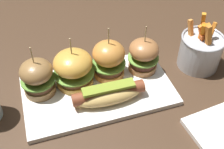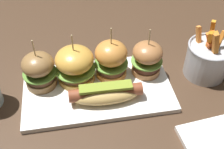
{
  "view_description": "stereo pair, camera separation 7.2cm",
  "coord_description": "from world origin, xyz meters",
  "px_view_note": "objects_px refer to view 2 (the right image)",
  "views": [
    {
      "loc": [
        -0.12,
        -0.49,
        0.55
      ],
      "look_at": [
        0.04,
        0.0,
        0.05
      ],
      "focal_mm": 46.13,
      "sensor_mm": 36.0,
      "label": 1
    },
    {
      "loc": [
        -0.05,
        -0.51,
        0.55
      ],
      "look_at": [
        0.04,
        0.0,
        0.05
      ],
      "focal_mm": 46.13,
      "sensor_mm": 36.0,
      "label": 2
    }
  ],
  "objects_px": {
    "platter_main": "(98,89)",
    "slider_center_right": "(111,59)",
    "slider_far_left": "(39,70)",
    "fries_bucket": "(207,59)",
    "slider_far_right": "(147,58)",
    "hot_dog": "(106,93)",
    "slider_center_left": "(75,65)"
  },
  "relations": [
    {
      "from": "hot_dog",
      "to": "slider_center_right",
      "type": "relative_size",
      "value": 1.2
    },
    {
      "from": "hot_dog",
      "to": "fries_bucket",
      "type": "bearing_deg",
      "value": 12.98
    },
    {
      "from": "platter_main",
      "to": "slider_center_left",
      "type": "xyz_separation_m",
      "value": [
        -0.05,
        0.04,
        0.06
      ]
    },
    {
      "from": "slider_center_right",
      "to": "fries_bucket",
      "type": "height_order",
      "value": "slider_center_right"
    },
    {
      "from": "hot_dog",
      "to": "slider_far_left",
      "type": "relative_size",
      "value": 1.26
    },
    {
      "from": "platter_main",
      "to": "slider_center_right",
      "type": "height_order",
      "value": "slider_center_right"
    },
    {
      "from": "slider_far_left",
      "to": "slider_far_right",
      "type": "xyz_separation_m",
      "value": [
        0.28,
        0.0,
        -0.0
      ]
    },
    {
      "from": "slider_center_right",
      "to": "slider_far_right",
      "type": "bearing_deg",
      "value": -4.12
    },
    {
      "from": "hot_dog",
      "to": "slider_center_right",
      "type": "height_order",
      "value": "slider_center_right"
    },
    {
      "from": "platter_main",
      "to": "hot_dog",
      "type": "bearing_deg",
      "value": -71.73
    },
    {
      "from": "platter_main",
      "to": "slider_center_left",
      "type": "height_order",
      "value": "slider_center_left"
    },
    {
      "from": "platter_main",
      "to": "slider_far_left",
      "type": "relative_size",
      "value": 2.69
    },
    {
      "from": "platter_main",
      "to": "hot_dog",
      "type": "distance_m",
      "value": 0.06
    },
    {
      "from": "platter_main",
      "to": "slider_far_left",
      "type": "xyz_separation_m",
      "value": [
        -0.14,
        0.04,
        0.06
      ]
    },
    {
      "from": "fries_bucket",
      "to": "hot_dog",
      "type": "bearing_deg",
      "value": -167.02
    },
    {
      "from": "slider_far_right",
      "to": "fries_bucket",
      "type": "height_order",
      "value": "slider_far_right"
    },
    {
      "from": "slider_far_right",
      "to": "fries_bucket",
      "type": "bearing_deg",
      "value": -6.11
    },
    {
      "from": "hot_dog",
      "to": "platter_main",
      "type": "bearing_deg",
      "value": 108.27
    },
    {
      "from": "slider_center_left",
      "to": "platter_main",
      "type": "bearing_deg",
      "value": -39.15
    },
    {
      "from": "fries_bucket",
      "to": "slider_far_right",
      "type": "bearing_deg",
      "value": 173.89
    },
    {
      "from": "slider_far_left",
      "to": "slider_far_right",
      "type": "bearing_deg",
      "value": 0.11
    },
    {
      "from": "slider_center_right",
      "to": "slider_far_right",
      "type": "relative_size",
      "value": 1.07
    },
    {
      "from": "hot_dog",
      "to": "fries_bucket",
      "type": "relative_size",
      "value": 1.21
    },
    {
      "from": "fries_bucket",
      "to": "slider_far_left",
      "type": "bearing_deg",
      "value": 177.81
    },
    {
      "from": "slider_far_left",
      "to": "fries_bucket",
      "type": "xyz_separation_m",
      "value": [
        0.44,
        -0.02,
        -0.01
      ]
    },
    {
      "from": "platter_main",
      "to": "hot_dog",
      "type": "height_order",
      "value": "hot_dog"
    },
    {
      "from": "platter_main",
      "to": "slider_center_right",
      "type": "xyz_separation_m",
      "value": [
        0.04,
        0.04,
        0.06
      ]
    },
    {
      "from": "hot_dog",
      "to": "slider_far_right",
      "type": "distance_m",
      "value": 0.15
    },
    {
      "from": "slider_center_left",
      "to": "slider_center_right",
      "type": "relative_size",
      "value": 0.96
    },
    {
      "from": "slider_center_right",
      "to": "slider_far_right",
      "type": "height_order",
      "value": "slider_center_right"
    },
    {
      "from": "fries_bucket",
      "to": "slider_center_left",
      "type": "bearing_deg",
      "value": 176.61
    },
    {
      "from": "slider_far_right",
      "to": "fries_bucket",
      "type": "relative_size",
      "value": 0.94
    }
  ]
}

